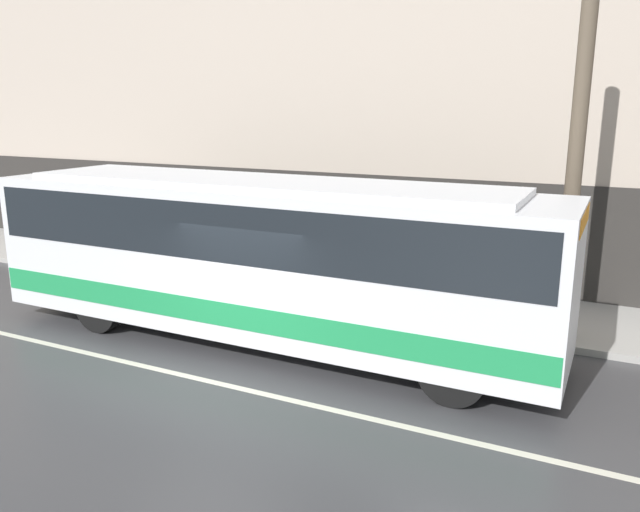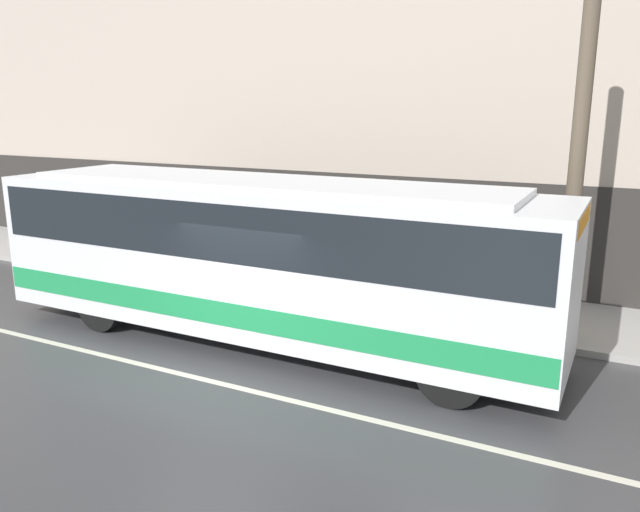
% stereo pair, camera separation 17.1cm
% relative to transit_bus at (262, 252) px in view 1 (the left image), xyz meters
% --- Properties ---
extents(ground_plane, '(60.00, 60.00, 0.00)m').
position_rel_transit_bus_xyz_m(ground_plane, '(0.31, -2.08, -1.80)').
color(ground_plane, '#38383A').
extents(sidewalk, '(60.00, 3.14, 0.14)m').
position_rel_transit_bus_xyz_m(sidewalk, '(0.31, 3.49, -1.73)').
color(sidewalk, '#A09E99').
rests_on(sidewalk, ground_plane).
extents(building_facade, '(60.00, 0.35, 11.78)m').
position_rel_transit_bus_xyz_m(building_facade, '(0.31, 5.21, 3.89)').
color(building_facade, '#B7A899').
rests_on(building_facade, ground_plane).
extents(lane_stripe, '(54.00, 0.14, 0.01)m').
position_rel_transit_bus_xyz_m(lane_stripe, '(0.31, -2.08, -1.79)').
color(lane_stripe, beige).
rests_on(lane_stripe, ground_plane).
extents(transit_bus, '(11.36, 2.52, 3.19)m').
position_rel_transit_bus_xyz_m(transit_bus, '(0.00, 0.00, 0.00)').
color(transit_bus, silver).
rests_on(transit_bus, ground_plane).
extents(utility_pole_near, '(0.29, 0.29, 6.64)m').
position_rel_transit_bus_xyz_m(utility_pole_near, '(5.28, 2.52, 1.66)').
color(utility_pole_near, brown).
rests_on(utility_pole_near, sidewalk).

